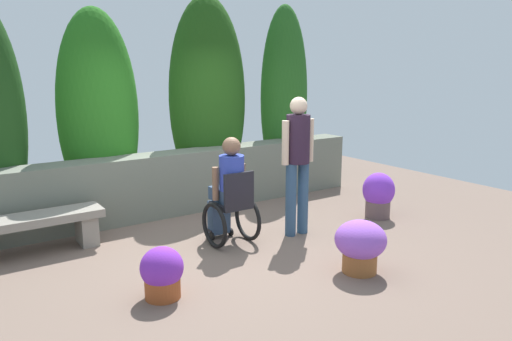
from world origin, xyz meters
name	(u,v)px	position (x,y,z in m)	size (l,w,h in m)	color
ground_plane	(228,244)	(0.00, 0.00, 0.00)	(10.86, 10.86, 0.00)	#725D51
stone_retaining_wall	(172,183)	(0.00, 1.59, 0.46)	(6.45, 0.46, 0.91)	slate
hedge_backdrop	(158,106)	(0.04, 2.11, 1.56)	(5.70, 0.92, 3.24)	#1B4216
stone_bench	(31,228)	(-2.05, 1.01, 0.31)	(1.62, 0.44, 0.47)	gray
person_in_wheelchair	(230,194)	(0.04, 0.03, 0.62)	(0.53, 0.66, 1.33)	black
person_standing_companion	(298,156)	(0.93, -0.18, 1.03)	(0.49, 0.30, 1.78)	#314F6E
flower_pot_purple_near	(378,194)	(2.35, -0.29, 0.34)	(0.46, 0.46, 0.66)	#624B4E
flower_pot_terracotta_by_wall	(360,244)	(0.72, -1.49, 0.31)	(0.55, 0.55, 0.57)	#93572C
flower_pot_red_accent	(162,273)	(-1.25, -0.86, 0.25)	(0.41, 0.41, 0.50)	#994721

